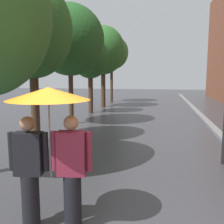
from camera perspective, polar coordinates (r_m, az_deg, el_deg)
The scene contains 7 objects.
kerb_strip at distance 13.08m, azimuth 20.24°, elevation -2.16°, with size 0.30×36.00×0.12m, color slate.
street_tree_1 at distance 9.16m, azimuth -17.14°, elevation 16.75°, with size 2.62×2.62×5.30m.
street_tree_2 at distance 12.34m, azimuth -9.22°, elevation 15.28°, with size 3.12×3.12×5.46m.
street_tree_3 at distance 15.80m, azimuth -4.80°, elevation 11.76°, with size 2.23×2.23×4.57m.
street_tree_4 at distance 18.72m, azimuth -1.97°, elevation 13.34°, with size 3.04×3.04×5.70m.
street_tree_5 at distance 22.26m, azimuth -0.10°, elevation 12.89°, with size 2.80×2.80×5.60m.
couple_under_umbrella at distance 3.82m, azimuth -13.51°, elevation -4.88°, with size 1.21×1.18×2.11m.
Camera 1 is at (0.94, -2.70, 2.27)m, focal length 41.72 mm.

